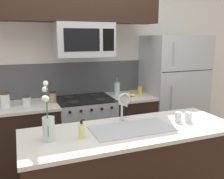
% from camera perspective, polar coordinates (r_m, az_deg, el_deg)
% --- Properties ---
extents(rear_partition, '(5.20, 0.10, 2.60)m').
position_cam_1_polar(rear_partition, '(3.81, -3.52, 5.11)').
color(rear_partition, silver).
rests_on(rear_partition, ground).
extents(splash_band, '(3.09, 0.01, 0.48)m').
position_cam_1_polar(splash_band, '(3.70, -7.65, 2.48)').
color(splash_band, '#4C4C51').
rests_on(splash_band, rear_partition).
extents(back_counter_left, '(0.89, 0.65, 0.91)m').
position_cam_1_polar(back_counter_left, '(3.47, -19.34, -10.64)').
color(back_counter_left, black).
rests_on(back_counter_left, ground).
extents(back_counter_right, '(0.63, 0.65, 0.91)m').
position_cam_1_polar(back_counter_right, '(3.80, 3.99, -8.02)').
color(back_counter_right, black).
rests_on(back_counter_right, ground).
extents(stove_range, '(0.76, 0.64, 0.93)m').
position_cam_1_polar(stove_range, '(3.58, -6.09, -9.26)').
color(stove_range, '#A8AAAF').
rests_on(stove_range, ground).
extents(microwave, '(0.74, 0.40, 0.43)m').
position_cam_1_polar(microwave, '(3.32, -6.46, 11.22)').
color(microwave, '#A8AAAF').
extents(refrigerator, '(0.90, 0.74, 1.77)m').
position_cam_1_polar(refrigerator, '(4.07, 13.59, -0.70)').
color(refrigerator, '#A8AAAF').
rests_on(refrigerator, ground).
extents(storage_jar_medium, '(0.11, 0.11, 0.18)m').
position_cam_1_polar(storage_jar_medium, '(3.28, -23.27, -2.24)').
color(storage_jar_medium, silver).
rests_on(storage_jar_medium, back_counter_left).
extents(storage_jar_short, '(0.10, 0.10, 0.11)m').
position_cam_1_polar(storage_jar_short, '(3.30, -18.94, -2.45)').
color(storage_jar_short, silver).
rests_on(storage_jar_short, back_counter_left).
extents(storage_jar_squat, '(0.09, 0.09, 0.14)m').
position_cam_1_polar(storage_jar_squat, '(3.34, -13.38, -1.71)').
color(storage_jar_squat, '#997F5B').
rests_on(storage_jar_squat, back_counter_left).
extents(banana_bunch, '(0.19, 0.16, 0.08)m').
position_cam_1_polar(banana_bunch, '(3.61, 4.42, -1.21)').
color(banana_bunch, yellow).
rests_on(banana_bunch, back_counter_right).
extents(french_press, '(0.09, 0.09, 0.27)m').
position_cam_1_polar(french_press, '(3.63, 1.11, 0.15)').
color(french_press, silver).
rests_on(french_press, back_counter_right).
extents(coffee_tin, '(0.08, 0.08, 0.11)m').
position_cam_1_polar(coffee_tin, '(3.79, 6.42, -0.13)').
color(coffee_tin, gold).
rests_on(coffee_tin, back_counter_right).
extents(island_counter, '(2.02, 0.75, 0.91)m').
position_cam_1_polar(island_counter, '(2.55, 4.46, -18.52)').
color(island_counter, black).
rests_on(island_counter, ground).
extents(kitchen_sink, '(0.76, 0.39, 0.16)m').
position_cam_1_polar(kitchen_sink, '(2.38, 4.55, -10.49)').
color(kitchen_sink, '#ADAFB5').
rests_on(kitchen_sink, island_counter).
extents(sink_faucet, '(0.14, 0.14, 0.31)m').
position_cam_1_polar(sink_faucet, '(2.46, 2.68, -3.14)').
color(sink_faucet, '#B7BABF').
rests_on(sink_faucet, island_counter).
extents(dish_soap_bottle, '(0.06, 0.05, 0.16)m').
position_cam_1_polar(dish_soap_bottle, '(2.13, -6.99, -9.28)').
color(dish_soap_bottle, '#DBCC75').
rests_on(dish_soap_bottle, island_counter).
extents(drinking_glass, '(0.07, 0.07, 0.10)m').
position_cam_1_polar(drinking_glass, '(2.60, 14.91, -6.09)').
color(drinking_glass, silver).
rests_on(drinking_glass, island_counter).
extents(spare_glass, '(0.07, 0.07, 0.10)m').
position_cam_1_polar(spare_glass, '(2.63, 17.06, -6.04)').
color(spare_glass, silver).
rests_on(spare_glass, island_counter).
extents(flower_vase, '(0.10, 0.21, 0.48)m').
position_cam_1_polar(flower_vase, '(2.12, -14.36, -7.96)').
color(flower_vase, silver).
rests_on(flower_vase, island_counter).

